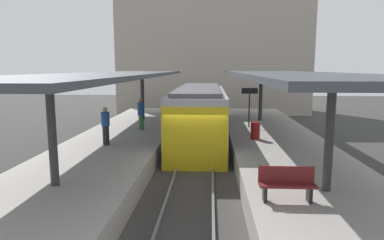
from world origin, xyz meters
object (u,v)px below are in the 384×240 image
(platform_sign, at_px, (249,98))
(passenger_mid_platform, at_px, (106,125))
(litter_bin, at_px, (255,131))
(passenger_near_bench, at_px, (141,114))
(commuter_train, at_px, (199,115))
(platform_bench, at_px, (287,183))

(platform_sign, xyz_separation_m, passenger_mid_platform, (-6.71, -4.91, -0.76))
(platform_sign, xyz_separation_m, litter_bin, (-0.07, -3.29, -1.22))
(passenger_near_bench, bearing_deg, litter_bin, -19.81)
(litter_bin, distance_m, passenger_near_bench, 6.25)
(passenger_near_bench, relative_size, passenger_mid_platform, 1.02)
(passenger_near_bench, xyz_separation_m, passenger_mid_platform, (-0.78, -3.73, -0.02))
(platform_sign, xyz_separation_m, passenger_near_bench, (-5.93, -1.18, -0.75))
(passenger_near_bench, distance_m, passenger_mid_platform, 3.81)
(commuter_train, bearing_deg, platform_bench, -76.20)
(platform_bench, xyz_separation_m, passenger_mid_platform, (-6.45, 5.91, 0.40))
(platform_sign, bearing_deg, passenger_near_bench, -168.72)
(litter_bin, relative_size, passenger_near_bench, 0.47)
(commuter_train, relative_size, platform_bench, 7.91)
(commuter_train, xyz_separation_m, passenger_mid_platform, (-3.91, -4.46, 0.13))
(commuter_train, height_order, platform_bench, commuter_train)
(platform_bench, xyz_separation_m, platform_sign, (0.25, 10.82, 1.16))
(litter_bin, relative_size, passenger_mid_platform, 0.48)
(platform_bench, bearing_deg, litter_bin, 88.59)
(platform_sign, distance_m, passenger_mid_platform, 8.35)
(platform_sign, bearing_deg, passenger_mid_platform, -143.78)
(platform_sign, distance_m, passenger_near_bench, 6.09)
(commuter_train, xyz_separation_m, platform_sign, (2.80, 0.46, 0.90))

